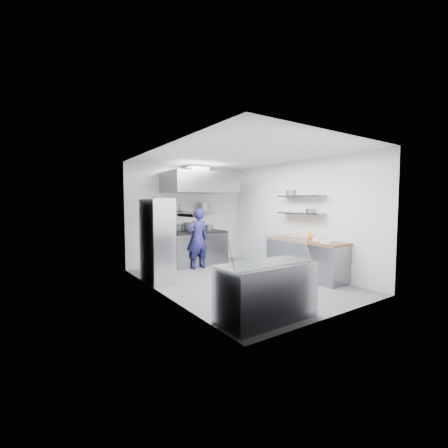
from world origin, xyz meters
TOP-DOWN VIEW (x-y plane):
  - floor at (0.00, 0.00)m, footprint 5.00×5.00m
  - ceiling at (0.00, 0.00)m, footprint 5.00×5.00m
  - wall_back at (0.00, 2.50)m, footprint 3.60×2.80m
  - wall_front at (0.00, -2.50)m, footprint 3.60×2.80m
  - wall_left at (-1.80, 0.00)m, footprint 2.80×5.00m
  - wall_right at (1.80, 0.00)m, footprint 2.80×5.00m
  - gas_range at (0.10, 2.10)m, footprint 1.60×0.80m
  - cooktop at (0.10, 2.10)m, footprint 1.57×0.78m
  - stock_pot_left at (-0.30, 2.47)m, footprint 0.26×0.26m
  - stock_pot_mid at (0.05, 2.45)m, footprint 0.35×0.35m
  - stock_pot_right at (0.50, 2.13)m, footprint 0.27×0.27m
  - over_range_shelf at (0.10, 2.34)m, footprint 1.60×0.30m
  - shelf_pot_a at (-0.33, 2.57)m, footprint 0.25×0.25m
  - shelf_pot_b at (0.41, 2.24)m, footprint 0.30×0.30m
  - extractor_hood at (0.10, 1.93)m, footprint 1.90×1.15m
  - hood_duct at (0.10, 2.15)m, footprint 0.55×0.55m
  - red_firebox at (-1.25, 2.44)m, footprint 0.22×0.10m
  - chef at (-0.13, 1.64)m, footprint 0.60×0.40m
  - wire_rack at (-1.53, 0.98)m, footprint 0.50×0.90m
  - rack_bin_a at (-1.53, 1.08)m, footprint 0.17×0.21m
  - rack_bin_b at (-1.53, 1.27)m, footprint 0.14×0.18m
  - rack_jar at (-1.48, 1.26)m, footprint 0.11×0.11m
  - knife_strip at (-1.78, -0.90)m, footprint 0.04×0.55m
  - prep_counter_base at (1.48, -0.60)m, footprint 0.62×2.00m
  - prep_counter_top at (1.48, -0.60)m, footprint 0.65×2.04m
  - plate_stack_a at (1.29, -1.32)m, footprint 0.22×0.22m
  - plate_stack_b at (1.55, -0.91)m, footprint 0.25×0.25m
  - copper_pan at (1.64, -0.69)m, footprint 0.16×0.16m
  - squeeze_bottle at (1.71, -0.52)m, footprint 0.06×0.06m
  - mixing_bowl at (1.47, -0.25)m, footprint 0.21×0.21m
  - wall_shelf_lower at (1.64, -0.30)m, footprint 0.30×1.30m
  - wall_shelf_upper at (1.64, -0.30)m, footprint 0.30×1.30m
  - shelf_pot_c at (1.55, -0.70)m, footprint 0.23×0.23m
  - shelf_pot_d at (1.78, 0.12)m, footprint 0.26×0.26m
  - display_case at (-1.00, -2.00)m, footprint 1.50×0.70m
  - display_glass at (-1.00, -2.12)m, footprint 1.47×0.19m

SIDE VIEW (x-z plane):
  - floor at x=0.00m, z-range 0.00..0.00m
  - prep_counter_base at x=1.48m, z-range 0.00..0.84m
  - display_case at x=-1.00m, z-range 0.00..0.85m
  - gas_range at x=0.10m, z-range 0.00..0.90m
  - rack_bin_a at x=-1.53m, z-range 0.71..0.89m
  - chef at x=-0.13m, z-range 0.00..1.61m
  - prep_counter_top at x=1.48m, z-range 0.84..0.90m
  - mixing_bowl at x=1.47m, z-range 0.90..0.95m
  - wire_rack at x=-1.53m, z-range 0.00..1.85m
  - cooktop at x=0.10m, z-range 0.90..0.96m
  - plate_stack_a at x=1.29m, z-range 0.90..0.96m
  - plate_stack_b at x=1.55m, z-range 0.90..0.96m
  - copper_pan at x=1.64m, z-range 0.90..0.96m
  - squeeze_bottle at x=1.71m, z-range 0.90..1.08m
  - stock_pot_right at x=0.50m, z-range 0.96..1.12m
  - stock_pot_left at x=-0.30m, z-range 0.96..1.16m
  - display_glass at x=-1.00m, z-range 0.86..1.28m
  - stock_pot_mid at x=0.05m, z-range 0.96..1.20m
  - rack_bin_b at x=-1.53m, z-range 1.22..1.38m
  - wall_back at x=0.00m, z-range 1.39..1.41m
  - wall_front at x=0.00m, z-range 1.39..1.41m
  - wall_left at x=-1.80m, z-range 1.39..1.41m
  - wall_right at x=1.80m, z-range 1.39..1.41m
  - red_firebox at x=-1.25m, z-range 1.29..1.55m
  - wall_shelf_lower at x=1.64m, z-range 1.48..1.52m
  - over_range_shelf at x=0.10m, z-range 1.50..1.54m
  - knife_strip at x=-1.78m, z-range 1.53..1.57m
  - shelf_pot_c at x=1.55m, z-range 1.52..1.62m
  - shelf_pot_a at x=-0.33m, z-range 1.54..1.72m
  - shelf_pot_b at x=0.41m, z-range 1.54..1.76m
  - rack_jar at x=-1.48m, z-range 1.71..1.89m
  - wall_shelf_upper at x=1.64m, z-range 1.90..1.94m
  - shelf_pot_d at x=1.78m, z-range 1.94..2.08m
  - extractor_hood at x=0.10m, z-range 2.02..2.57m
  - hood_duct at x=0.10m, z-range 2.56..2.80m
  - ceiling at x=0.00m, z-range 2.80..2.80m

